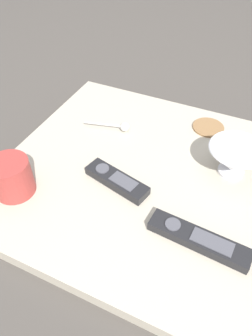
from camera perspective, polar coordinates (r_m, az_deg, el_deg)
ground_plane at (r=0.75m, az=2.55°, el=-2.17°), size 6.00×6.00×0.00m
table at (r=0.74m, az=2.59°, el=-1.29°), size 0.61×0.63×0.03m
cereal_bowl at (r=0.73m, az=19.41°, el=1.62°), size 0.13×0.13×0.08m
coffee_mug at (r=0.70m, az=-20.34°, el=-1.59°), size 0.09×0.09×0.08m
teaspoon at (r=0.83m, az=-0.97°, el=7.70°), size 0.04×0.12×0.03m
tv_remote_near at (r=0.69m, az=-1.72°, el=-2.28°), size 0.08×0.16×0.02m
tv_remote_far at (r=0.61m, az=13.22°, el=-12.65°), size 0.06×0.20×0.02m
drink_coaster at (r=0.87m, az=14.92°, el=7.27°), size 0.08×0.08×0.01m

